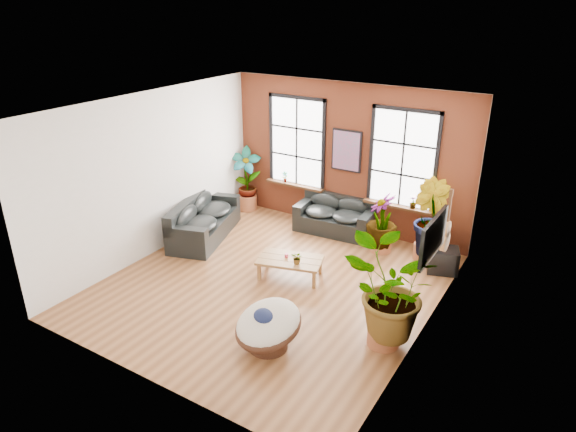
% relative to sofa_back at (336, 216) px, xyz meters
% --- Properties ---
extents(room, '(6.04, 6.54, 3.54)m').
position_rel_sofa_back_xyz_m(room, '(0.07, -2.77, 1.36)').
color(room, brown).
rests_on(room, ground).
extents(sofa_back, '(1.91, 1.04, 0.85)m').
position_rel_sofa_back_xyz_m(sofa_back, '(0.00, 0.00, 0.00)').
color(sofa_back, black).
rests_on(sofa_back, ground).
extents(sofa_left, '(1.62, 2.49, 0.91)m').
position_rel_sofa_back_xyz_m(sofa_left, '(-2.53, -1.93, 0.03)').
color(sofa_left, black).
rests_on(sofa_left, ground).
extents(coffee_table, '(1.42, 1.05, 0.49)m').
position_rel_sofa_back_xyz_m(coffee_table, '(0.22, -2.47, -0.02)').
color(coffee_table, brown).
rests_on(coffee_table, ground).
extents(papasan_chair, '(1.45, 1.45, 0.82)m').
position_rel_sofa_back_xyz_m(papasan_chair, '(1.10, -4.60, 0.04)').
color(papasan_chair, '#3F2316').
rests_on(papasan_chair, ground).
extents(poster, '(0.74, 0.06, 0.98)m').
position_rel_sofa_back_xyz_m(poster, '(0.07, 0.26, 1.57)').
color(poster, black).
rests_on(poster, room).
extents(tv_wall_unit, '(0.13, 1.86, 1.20)m').
position_rel_sofa_back_xyz_m(tv_wall_unit, '(3.01, -2.32, 1.16)').
color(tv_wall_unit, black).
rests_on(tv_wall_unit, room).
extents(media_box, '(0.74, 0.68, 0.50)m').
position_rel_sofa_back_xyz_m(media_box, '(2.77, -0.63, -0.13)').
color(media_box, black).
rests_on(media_box, ground).
extents(pot_back_left, '(0.55, 0.55, 0.40)m').
position_rel_sofa_back_xyz_m(pot_back_left, '(-2.65, 0.01, -0.19)').
color(pot_back_left, '#A35935').
rests_on(pot_back_left, ground).
extents(pot_back_right, '(0.57, 0.57, 0.33)m').
position_rel_sofa_back_xyz_m(pot_back_right, '(2.27, -0.26, -0.22)').
color(pot_back_right, '#A35935').
rests_on(pot_back_right, ground).
extents(pot_right_wall, '(0.66, 0.66, 0.39)m').
position_rel_sofa_back_xyz_m(pot_right_wall, '(2.65, -3.54, -0.19)').
color(pot_right_wall, '#A35935').
rests_on(pot_right_wall, ground).
extents(pot_mid, '(0.61, 0.61, 0.34)m').
position_rel_sofa_back_xyz_m(pot_mid, '(1.33, -0.43, -0.21)').
color(pot_mid, '#A35935').
rests_on(pot_mid, ground).
extents(floor_plant_back_left, '(0.97, 0.88, 1.53)m').
position_rel_sofa_back_xyz_m(floor_plant_back_left, '(-2.63, -0.02, 0.53)').
color(floor_plant_back_left, '#1D380F').
rests_on(floor_plant_back_left, ground).
extents(floor_plant_back_right, '(1.14, 1.13, 1.62)m').
position_rel_sofa_back_xyz_m(floor_plant_back_right, '(2.30, -0.28, 0.58)').
color(floor_plant_back_right, '#1D380F').
rests_on(floor_plant_back_right, ground).
extents(floor_plant_right_wall, '(1.80, 1.70, 1.61)m').
position_rel_sofa_back_xyz_m(floor_plant_right_wall, '(2.66, -3.54, 0.58)').
color(floor_plant_right_wall, '#1D380F').
rests_on(floor_plant_right_wall, ground).
extents(floor_plant_mid, '(0.91, 0.91, 1.20)m').
position_rel_sofa_back_xyz_m(floor_plant_mid, '(1.33, -0.45, 0.36)').
color(floor_plant_mid, '#1D380F').
rests_on(floor_plant_mid, ground).
extents(table_plant, '(0.24, 0.22, 0.26)m').
position_rel_sofa_back_xyz_m(table_plant, '(0.45, -2.58, 0.15)').
color(table_plant, '#1D380F').
rests_on(table_plant, coffee_table).
extents(sill_plant_left, '(0.17, 0.17, 0.27)m').
position_rel_sofa_back_xyz_m(sill_plant_left, '(-1.58, 0.21, 0.65)').
color(sill_plant_left, '#1D380F').
rests_on(sill_plant_left, room).
extents(sill_plant_right, '(0.19, 0.19, 0.27)m').
position_rel_sofa_back_xyz_m(sill_plant_right, '(1.77, 0.21, 0.65)').
color(sill_plant_right, '#1D380F').
rests_on(sill_plant_right, room).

